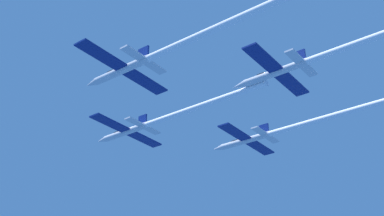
# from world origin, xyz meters

# --- Properties ---
(jet_lead) EXTENTS (21.02, 46.27, 3.48)m
(jet_lead) POSITION_xyz_m (0.77, -9.82, -0.06)
(jet_lead) COLOR silver
(jet_left_wing) EXTENTS (21.02, 55.67, 3.48)m
(jet_left_wing) POSITION_xyz_m (-19.52, -32.37, -0.49)
(jet_left_wing) COLOR silver
(jet_right_wing) EXTENTS (21.02, 51.78, 3.48)m
(jet_right_wing) POSITION_xyz_m (20.11, -32.44, -0.80)
(jet_right_wing) COLOR silver
(jet_slot) EXTENTS (21.02, 54.39, 3.48)m
(jet_slot) POSITION_xyz_m (-0.49, -52.63, 0.65)
(jet_slot) COLOR silver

